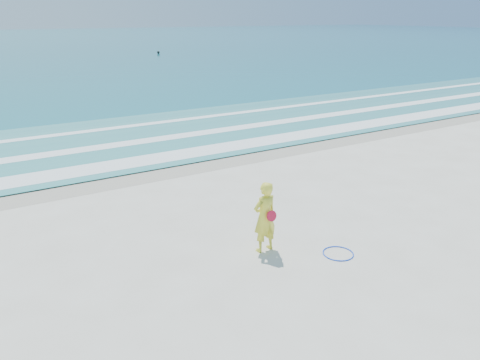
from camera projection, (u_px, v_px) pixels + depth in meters
ground at (330, 270)px, 10.77m from camera, size 400.00×400.00×0.00m
wet_sand at (171, 168)px, 17.99m from camera, size 400.00×2.40×0.00m
shallow at (128, 139)px, 21.99m from camera, size 400.00×10.00×0.01m
foam_near at (158, 158)px, 19.02m from camera, size 400.00×1.40×0.01m
foam_mid at (134, 142)px, 21.34m from camera, size 400.00×0.90×0.01m
foam_far at (112, 128)px, 23.99m from camera, size 400.00×0.60×0.01m
hoop at (338, 253)px, 11.51m from camera, size 0.89×0.89×0.03m
buoy at (158, 52)px, 69.35m from camera, size 0.41×0.41×0.41m
woman at (265, 217)px, 11.40m from camera, size 0.69×0.49×1.81m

